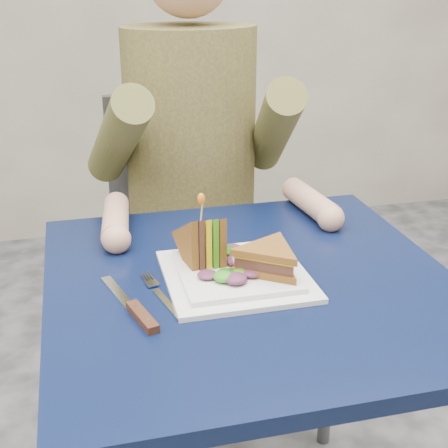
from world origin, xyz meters
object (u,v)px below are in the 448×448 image
object	(u,v)px
sandwich_flat	(269,259)
fork	(162,296)
table	(251,316)
plate	(236,274)
diner	(192,115)
sandwich_upright	(202,245)
knife	(137,312)
chair	(187,232)

from	to	relation	value
sandwich_flat	fork	distance (m)	0.20
table	plate	distance (m)	0.09
table	sandwich_flat	bearing A→B (deg)	-31.37
table	diner	world-z (taller)	diner
diner	sandwich_upright	world-z (taller)	diner
sandwich_flat	knife	xyz separation A→B (m)	(-0.25, -0.06, -0.04)
chair	sandwich_flat	size ratio (longest dim) A/B	4.64
fork	plate	bearing A→B (deg)	15.26
sandwich_upright	fork	distance (m)	0.13
diner	chair	bearing A→B (deg)	90.00
diner	knife	size ratio (longest dim) A/B	3.43
diner	plate	size ratio (longest dim) A/B	2.87
diner	plate	bearing A→B (deg)	-92.98
chair	knife	size ratio (longest dim) A/B	4.28
sandwich_upright	fork	bearing A→B (deg)	-136.87
plate	sandwich_upright	bearing A→B (deg)	140.12
plate	fork	bearing A→B (deg)	-164.74
chair	fork	xyz separation A→B (m)	(-0.17, -0.70, 0.19)
sandwich_upright	diner	bearing A→B (deg)	80.69
diner	knife	world-z (taller)	diner
chair	fork	size ratio (longest dim) A/B	5.22
sandwich_flat	sandwich_upright	xyz separation A→B (m)	(-0.11, 0.07, 0.01)
plate	knife	xyz separation A→B (m)	(-0.19, -0.09, -0.00)
plate	sandwich_upright	xyz separation A→B (m)	(-0.05, 0.05, 0.05)
plate	sandwich_flat	xyz separation A→B (m)	(0.05, -0.02, 0.04)
knife	sandwich_upright	bearing A→B (deg)	43.69
chair	fork	bearing A→B (deg)	-103.84
diner	sandwich_upright	bearing A→B (deg)	-99.31
chair	sandwich_upright	size ratio (longest dim) A/B	6.23
sandwich_flat	knife	distance (m)	0.26
table	knife	xyz separation A→B (m)	(-0.22, -0.08, 0.09)
table	sandwich_flat	distance (m)	0.13
table	sandwich_upright	size ratio (longest dim) A/B	5.02
fork	knife	xyz separation A→B (m)	(-0.05, -0.05, 0.00)
knife	diner	bearing A→B (deg)	70.83
sandwich_flat	fork	bearing A→B (deg)	-175.91
plate	sandwich_flat	bearing A→B (deg)	-24.44
chair	sandwich_upright	distance (m)	0.67
fork	chair	bearing A→B (deg)	76.16
chair	plate	bearing A→B (deg)	-92.48
plate	fork	size ratio (longest dim) A/B	1.46
chair	table	bearing A→B (deg)	-90.00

